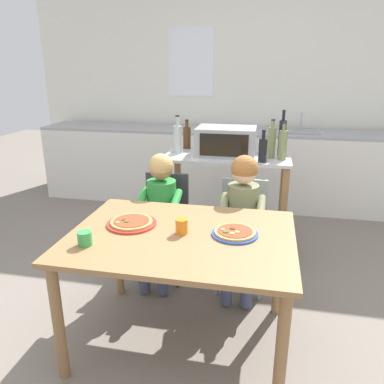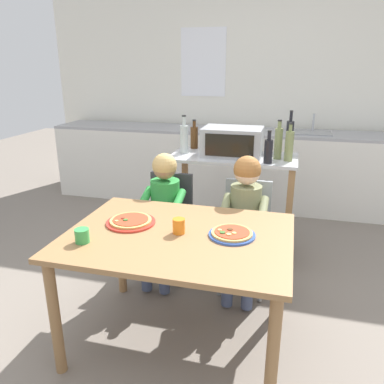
{
  "view_description": "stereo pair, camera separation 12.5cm",
  "coord_description": "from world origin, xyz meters",
  "px_view_note": "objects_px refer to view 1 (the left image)",
  "views": [
    {
      "loc": [
        0.45,
        -1.89,
        1.63
      ],
      "look_at": [
        0.0,
        0.3,
        0.88
      ],
      "focal_mm": 35.43,
      "sensor_mm": 36.0,
      "label": 1
    },
    {
      "loc": [
        0.57,
        -1.86,
        1.63
      ],
      "look_at": [
        0.0,
        0.3,
        0.88
      ],
      "focal_mm": 35.43,
      "sensor_mm": 36.0,
      "label": 2
    }
  ],
  "objects_px": {
    "drinking_cup_orange": "(181,226)",
    "dining_chair_left": "(164,218)",
    "dining_table": "(181,249)",
    "drinking_cup_green": "(85,238)",
    "child_in_olive_shirt": "(242,209)",
    "pizza_plate_red_rimmed": "(132,223)",
    "bottle_brown_beer": "(178,138)",
    "bottle_squat_spirits": "(263,150)",
    "child_in_green_shirt": "(160,204)",
    "dining_chair_right": "(242,226)",
    "pizza_plate_blue_rimmed": "(235,233)",
    "bottle_clear_vinegar": "(187,137)",
    "toaster_oven": "(226,141)",
    "bottle_slim_sauce": "(283,145)",
    "bottle_dark_olive_oil": "(272,142)",
    "bottle_tall_green_wine": "(282,137)"
  },
  "relations": [
    {
      "from": "bottle_slim_sauce",
      "to": "child_in_olive_shirt",
      "type": "relative_size",
      "value": 0.3
    },
    {
      "from": "bottle_tall_green_wine",
      "to": "child_in_green_shirt",
      "type": "xyz_separation_m",
      "value": [
        -0.88,
        -0.71,
        -0.41
      ]
    },
    {
      "from": "bottle_dark_olive_oil",
      "to": "bottle_brown_beer",
      "type": "relative_size",
      "value": 0.97
    },
    {
      "from": "bottle_tall_green_wine",
      "to": "bottle_squat_spirits",
      "type": "bearing_deg",
      "value": -118.0
    },
    {
      "from": "bottle_dark_olive_oil",
      "to": "bottle_squat_spirits",
      "type": "distance_m",
      "value": 0.18
    },
    {
      "from": "toaster_oven",
      "to": "bottle_tall_green_wine",
      "type": "xyz_separation_m",
      "value": [
        0.46,
        0.1,
        0.04
      ]
    },
    {
      "from": "child_in_olive_shirt",
      "to": "pizza_plate_red_rimmed",
      "type": "height_order",
      "value": "child_in_olive_shirt"
    },
    {
      "from": "toaster_oven",
      "to": "child_in_olive_shirt",
      "type": "distance_m",
      "value": 0.76
    },
    {
      "from": "bottle_brown_beer",
      "to": "bottle_slim_sauce",
      "type": "height_order",
      "value": "bottle_brown_beer"
    },
    {
      "from": "bottle_tall_green_wine",
      "to": "child_in_green_shirt",
      "type": "bearing_deg",
      "value": -141.07
    },
    {
      "from": "bottle_tall_green_wine",
      "to": "dining_chair_right",
      "type": "xyz_separation_m",
      "value": [
        -0.26,
        -0.62,
        -0.57
      ]
    },
    {
      "from": "dining_chair_left",
      "to": "drinking_cup_green",
      "type": "bearing_deg",
      "value": -98.28
    },
    {
      "from": "bottle_clear_vinegar",
      "to": "bottle_brown_beer",
      "type": "height_order",
      "value": "bottle_brown_beer"
    },
    {
      "from": "dining_chair_right",
      "to": "pizza_plate_blue_rimmed",
      "type": "distance_m",
      "value": 0.74
    },
    {
      "from": "child_in_green_shirt",
      "to": "drinking_cup_orange",
      "type": "height_order",
      "value": "child_in_green_shirt"
    },
    {
      "from": "pizza_plate_red_rimmed",
      "to": "dining_table",
      "type": "bearing_deg",
      "value": -12.08
    },
    {
      "from": "bottle_slim_sauce",
      "to": "dining_chair_left",
      "type": "height_order",
      "value": "bottle_slim_sauce"
    },
    {
      "from": "bottle_squat_spirits",
      "to": "child_in_green_shirt",
      "type": "relative_size",
      "value": 0.26
    },
    {
      "from": "dining_chair_right",
      "to": "drinking_cup_green",
      "type": "xyz_separation_m",
      "value": [
        -0.76,
        -0.97,
        0.28
      ]
    },
    {
      "from": "bottle_clear_vinegar",
      "to": "drinking_cup_orange",
      "type": "xyz_separation_m",
      "value": [
        0.28,
        -1.45,
        -0.23
      ]
    },
    {
      "from": "bottle_dark_olive_oil",
      "to": "drinking_cup_green",
      "type": "xyz_separation_m",
      "value": [
        -0.94,
        -1.48,
        -0.27
      ]
    },
    {
      "from": "bottle_slim_sauce",
      "to": "dining_chair_right",
      "type": "bearing_deg",
      "value": -120.28
    },
    {
      "from": "bottle_dark_olive_oil",
      "to": "bottle_squat_spirits",
      "type": "relative_size",
      "value": 1.24
    },
    {
      "from": "bottle_squat_spirits",
      "to": "drinking_cup_green",
      "type": "bearing_deg",
      "value": -123.64
    },
    {
      "from": "bottle_dark_olive_oil",
      "to": "bottle_clear_vinegar",
      "type": "xyz_separation_m",
      "value": [
        -0.76,
        0.22,
        -0.03
      ]
    },
    {
      "from": "bottle_slim_sauce",
      "to": "drinking_cup_orange",
      "type": "bearing_deg",
      "value": -115.43
    },
    {
      "from": "bottle_brown_beer",
      "to": "bottle_slim_sauce",
      "type": "xyz_separation_m",
      "value": [
        0.88,
        -0.06,
        -0.01
      ]
    },
    {
      "from": "bottle_brown_beer",
      "to": "dining_chair_right",
      "type": "relative_size",
      "value": 0.4
    },
    {
      "from": "bottle_squat_spirits",
      "to": "bottle_tall_green_wine",
      "type": "distance_m",
      "value": 0.32
    },
    {
      "from": "bottle_squat_spirits",
      "to": "child_in_green_shirt",
      "type": "height_order",
      "value": "bottle_squat_spirits"
    },
    {
      "from": "pizza_plate_red_rimmed",
      "to": "drinking_cup_green",
      "type": "distance_m",
      "value": 0.34
    },
    {
      "from": "bottle_dark_olive_oil",
      "to": "dining_chair_right",
      "type": "height_order",
      "value": "bottle_dark_olive_oil"
    },
    {
      "from": "child_in_olive_shirt",
      "to": "drinking_cup_orange",
      "type": "height_order",
      "value": "child_in_olive_shirt"
    },
    {
      "from": "toaster_oven",
      "to": "bottle_clear_vinegar",
      "type": "bearing_deg",
      "value": 152.34
    },
    {
      "from": "bottle_squat_spirits",
      "to": "drinking_cup_orange",
      "type": "xyz_separation_m",
      "value": [
        -0.41,
        -1.07,
        -0.23
      ]
    },
    {
      "from": "bottle_tall_green_wine",
      "to": "child_in_green_shirt",
      "type": "relative_size",
      "value": 0.38
    },
    {
      "from": "bottle_clear_vinegar",
      "to": "drinking_cup_orange",
      "type": "height_order",
      "value": "bottle_clear_vinegar"
    },
    {
      "from": "drinking_cup_orange",
      "to": "toaster_oven",
      "type": "bearing_deg",
      "value": 85.48
    },
    {
      "from": "bottle_brown_beer",
      "to": "child_in_green_shirt",
      "type": "distance_m",
      "value": 0.71
    },
    {
      "from": "dining_chair_left",
      "to": "child_in_olive_shirt",
      "type": "distance_m",
      "value": 0.66
    },
    {
      "from": "dining_chair_right",
      "to": "bottle_tall_green_wine",
      "type": "bearing_deg",
      "value": 67.22
    },
    {
      "from": "child_in_olive_shirt",
      "to": "dining_table",
      "type": "bearing_deg",
      "value": -115.62
    },
    {
      "from": "bottle_brown_beer",
      "to": "dining_chair_left",
      "type": "distance_m",
      "value": 0.72
    },
    {
      "from": "child_in_olive_shirt",
      "to": "bottle_squat_spirits",
      "type": "bearing_deg",
      "value": 76.37
    },
    {
      "from": "drinking_cup_orange",
      "to": "dining_chair_left",
      "type": "bearing_deg",
      "value": 112.52
    },
    {
      "from": "dining_table",
      "to": "drinking_cup_green",
      "type": "bearing_deg",
      "value": -153.29
    },
    {
      "from": "bottle_brown_beer",
      "to": "drinking_cup_green",
      "type": "relative_size",
      "value": 4.22
    },
    {
      "from": "bottle_clear_vinegar",
      "to": "pizza_plate_red_rimmed",
      "type": "bearing_deg",
      "value": -91.41
    },
    {
      "from": "bottle_dark_olive_oil",
      "to": "bottle_squat_spirits",
      "type": "height_order",
      "value": "bottle_dark_olive_oil"
    },
    {
      "from": "bottle_brown_beer",
      "to": "child_in_olive_shirt",
      "type": "xyz_separation_m",
      "value": [
        0.62,
        -0.63,
        -0.37
      ]
    }
  ]
}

